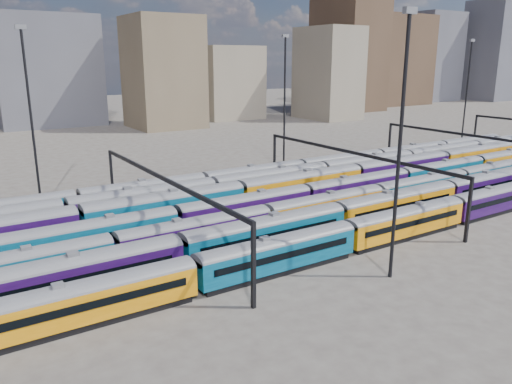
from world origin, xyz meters
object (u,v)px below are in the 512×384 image
rake_0 (455,207)px  mast_2 (400,139)px  rake_2 (267,216)px  rake_1 (397,202)px

rake_0 → mast_2: size_ratio=4.41×
rake_0 → mast_2: mast_2 is taller
rake_2 → rake_0: bearing=-23.4°
rake_0 → rake_2: (-23.07, 10.00, 0.02)m
rake_1 → rake_2: 18.28m
rake_1 → mast_2: size_ratio=4.07×
rake_0 → rake_2: 25.14m
rake_2 → mast_2: size_ratio=4.45×
rake_1 → mast_2: mast_2 is taller
mast_2 → rake_1: bearing=40.5°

